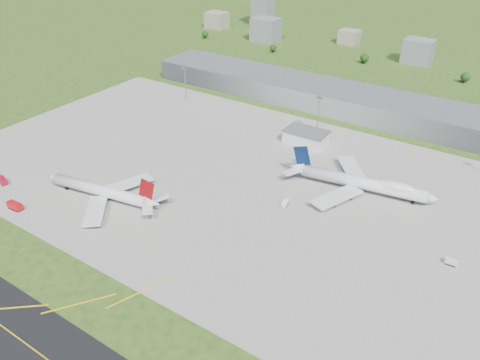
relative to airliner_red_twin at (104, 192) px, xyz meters
The scene contains 22 objects.
ground 172.83m from the airliner_red_twin, 74.29° to the left, with size 1400.00×1400.00×0.00m, color #2B4716.
apron 80.12m from the airliner_red_twin, 44.76° to the left, with size 360.00×190.00×0.08m, color gray.
terminal 187.26m from the airliner_red_twin, 75.53° to the left, with size 300.00×42.00×15.00m, color gray.
ops_building 129.43m from the airliner_red_twin, 63.98° to the left, with size 26.00×16.00×8.00m, color silver.
mast_west 142.24m from the airliner_red_twin, 112.06° to the left, with size 3.50×2.00×25.90m.
mast_center 143.61m from the airliner_red_twin, 66.61° to the left, with size 3.50×2.00×25.90m.
airliner_red_twin is the anchor object (origin of this frame).
airliner_blue_quad 134.19m from the airliner_red_twin, 36.71° to the left, with size 78.26×60.85×20.47m.
fire_truck 43.49m from the airliner_red_twin, 134.95° to the right, with size 8.73×3.81×3.77m.
crash_tender 61.61m from the airliner_red_twin, 161.44° to the right, with size 7.44×4.74×3.57m.
tug_yellow 21.93m from the airliner_red_twin, 49.26° to the left, with size 3.91×4.26×1.84m.
van_white_near 92.94m from the airliner_red_twin, 30.33° to the left, with size 2.86×5.40×2.63m.
van_white_far 166.95m from the airliner_red_twin, 16.24° to the left, with size 5.23×2.64×2.65m.
bldg_far_w 378.31m from the airliner_red_twin, 117.25° to the left, with size 24.00×20.00×18.00m, color gray.
bldg_w 329.83m from the airliner_red_twin, 106.42° to the left, with size 28.00×22.00×24.00m, color slate.
bldg_cw 356.55m from the airliner_red_twin, 92.12° to the left, with size 20.00×18.00×14.00m, color gray.
bldg_c 333.12m from the airliner_red_twin, 78.43° to the left, with size 26.00×20.00×22.00m, color slate.
bldg_tall_w 399.55m from the airliner_red_twin, 109.49° to the left, with size 22.00×20.00×44.00m, color slate.
tree_far_w 324.72m from the airliner_red_twin, 118.15° to the left, with size 7.20×7.20×8.80m.
tree_w 288.32m from the airliner_red_twin, 102.67° to the left, with size 6.75×6.75×8.25m.
tree_c 297.51m from the airliner_red_twin, 84.84° to the left, with size 8.10×8.10×9.90m.
tree_e 313.84m from the airliner_red_twin, 68.15° to the left, with size 7.65×7.65×9.35m.
Camera 1 is at (122.76, -145.29, 133.29)m, focal length 35.00 mm.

